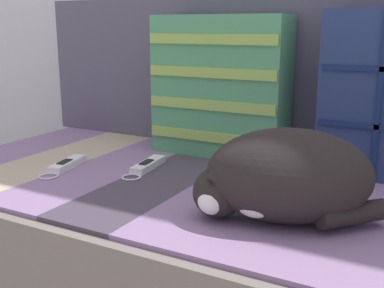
% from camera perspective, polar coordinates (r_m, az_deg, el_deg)
% --- Properties ---
extents(couch, '(1.73, 0.86, 0.41)m').
position_cam_1_polar(couch, '(1.25, 5.56, -13.57)').
color(couch, gray).
rests_on(couch, ground_plane).
extents(sofa_backrest, '(1.69, 0.14, 0.45)m').
position_cam_1_polar(sofa_backrest, '(1.46, 11.63, 8.00)').
color(sofa_backrest, '#514C60').
rests_on(sofa_backrest, couch).
extents(throw_pillow_striped, '(0.39, 0.14, 0.40)m').
position_cam_1_polar(throw_pillow_striped, '(1.38, 3.37, 6.82)').
color(throw_pillow_striped, '#4C9366').
rests_on(throw_pillow_striped, couch).
extents(sleeping_cat, '(0.35, 0.27, 0.18)m').
position_cam_1_polar(sleeping_cat, '(0.92, 10.51, -4.09)').
color(sleeping_cat, black).
rests_on(sleeping_cat, couch).
extents(game_remote_near, '(0.08, 0.19, 0.02)m').
position_cam_1_polar(game_remote_near, '(1.31, -14.70, -2.42)').
color(game_remote_near, white).
rests_on(game_remote_near, couch).
extents(game_remote_far, '(0.07, 0.20, 0.02)m').
position_cam_1_polar(game_remote_far, '(1.27, -5.35, -2.57)').
color(game_remote_far, white).
rests_on(game_remote_far, couch).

